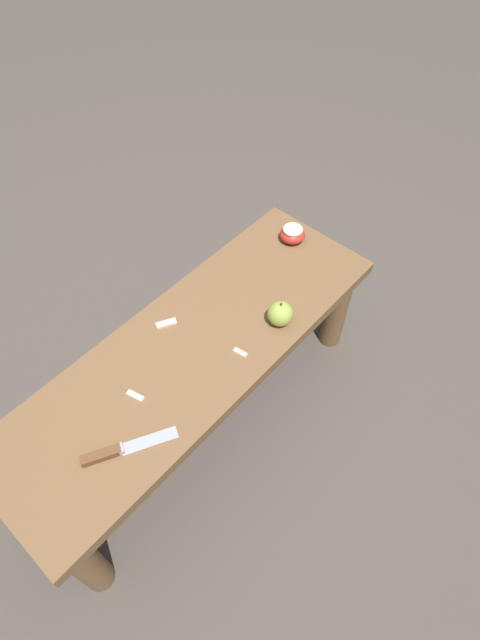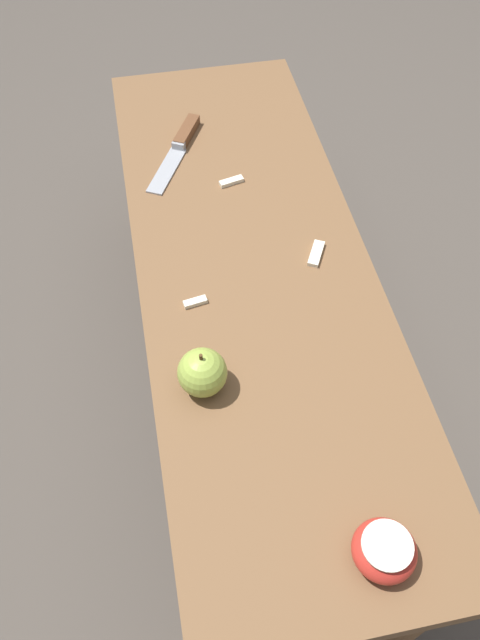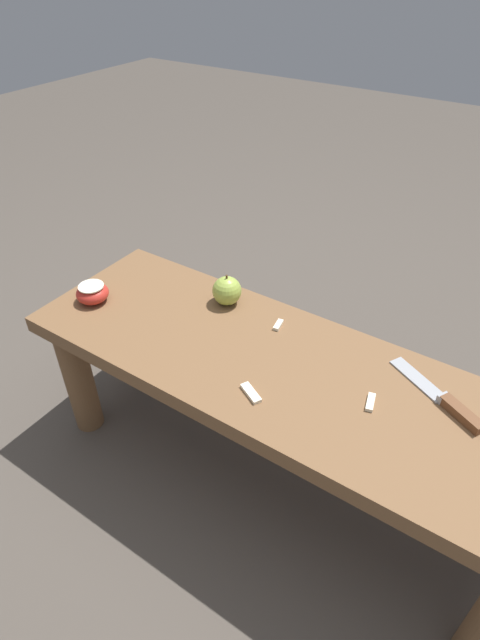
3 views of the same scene
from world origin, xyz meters
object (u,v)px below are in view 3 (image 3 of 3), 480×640
object	(u,v)px
knife	(448,403)
apple_whole	(227,291)
apple_cut	(92,293)
wooden_bench	(279,391)

from	to	relation	value
knife	apple_whole	bearing A→B (deg)	23.66
knife	apple_cut	distance (m)	0.86
apple_whole	apple_cut	distance (m)	0.34
apple_whole	apple_cut	world-z (taller)	apple_whole
wooden_bench	apple_cut	bearing A→B (deg)	6.31
wooden_bench	knife	distance (m)	0.35
knife	apple_whole	size ratio (longest dim) A/B	2.63
apple_whole	apple_cut	bearing A→B (deg)	32.10
wooden_bench	apple_whole	bearing A→B (deg)	-28.57
apple_cut	apple_whole	bearing A→B (deg)	-147.90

